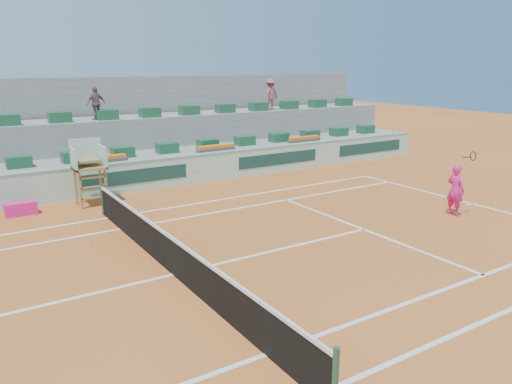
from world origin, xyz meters
The scene contains 15 objects.
ground centered at (0.00, 0.00, 0.00)m, with size 90.00×90.00×0.00m, color #A75320.
seating_tier_lower centered at (0.00, 10.70, 0.60)m, with size 36.00×4.00×1.20m, color gray.
seating_tier_upper centered at (0.00, 12.30, 1.30)m, with size 36.00×2.40×2.60m, color gray.
stadium_back_wall centered at (0.00, 13.90, 2.20)m, with size 36.00×0.40×4.40m, color gray.
player_bag centered at (-2.39, 7.42, 0.22)m, with size 1.01×0.45×0.45m, color #E81E87.
spectator_mid centered at (1.61, 11.86, 3.32)m, with size 0.84×0.35×1.44m, color #744D5C.
spectator_right centered at (10.79, 11.75, 3.43)m, with size 1.07×0.62×1.66m, color #9E4F56.
court_lines centered at (0.00, 0.00, 0.01)m, with size 23.89×11.09×0.01m.
tennis_net centered at (0.00, 0.00, 0.53)m, with size 0.10×11.97×1.10m.
advertising_hoarding centered at (0.02, 8.50, 0.63)m, with size 36.00×0.34×1.26m.
umpire_chair centered at (0.00, 7.50, 1.54)m, with size 1.10×0.90×2.40m.
seat_row_lower centered at (0.00, 9.80, 1.42)m, with size 32.90×0.60×0.44m.
seat_row_upper centered at (0.00, 11.70, 2.82)m, with size 32.90×0.60×0.44m.
flower_planters centered at (-1.50, 9.00, 1.33)m, with size 26.80×0.36×0.28m.
tennis_player centered at (10.10, -0.49, 0.88)m, with size 0.42×0.88×2.28m.
Camera 1 is at (-4.37, -10.65, 5.03)m, focal length 35.00 mm.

